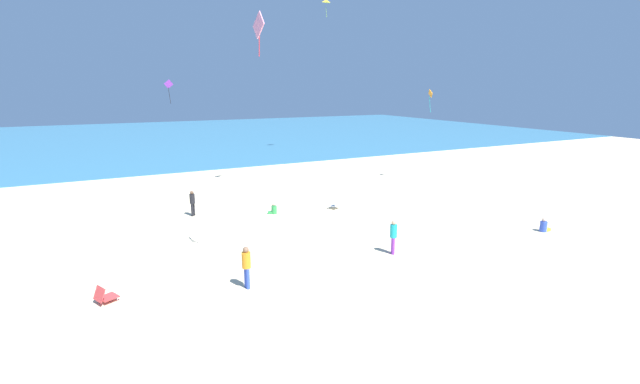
{
  "coord_description": "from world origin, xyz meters",
  "views": [
    {
      "loc": [
        -8.53,
        -10.72,
        7.1
      ],
      "look_at": [
        0.0,
        6.02,
        2.54
      ],
      "focal_mm": 24.15,
      "sensor_mm": 36.0,
      "label": 1
    }
  ],
  "objects_px": {
    "kite_purple": "(169,85)",
    "kite_orange": "(430,95)",
    "kite_pink": "(259,26)",
    "person_0": "(544,226)",
    "beach_chair_mid_beach": "(335,204)",
    "person_1": "(192,201)",
    "kite_yellow": "(326,1)",
    "person_3": "(246,264)",
    "person_2": "(273,210)",
    "person_4": "(393,235)",
    "beach_chair_far_left": "(104,296)"
  },
  "relations": [
    {
      "from": "kite_purple",
      "to": "kite_pink",
      "type": "distance_m",
      "value": 16.81
    },
    {
      "from": "beach_chair_mid_beach",
      "to": "beach_chair_far_left",
      "type": "xyz_separation_m",
      "value": [
        -12.62,
        -6.68,
        -0.03
      ]
    },
    {
      "from": "beach_chair_far_left",
      "to": "person_0",
      "type": "xyz_separation_m",
      "value": [
        20.03,
        -1.82,
        0.01
      ]
    },
    {
      "from": "person_4",
      "to": "kite_orange",
      "type": "distance_m",
      "value": 16.7
    },
    {
      "from": "beach_chair_far_left",
      "to": "person_4",
      "type": "distance_m",
      "value": 11.43
    },
    {
      "from": "person_1",
      "to": "kite_pink",
      "type": "relative_size",
      "value": 0.98
    },
    {
      "from": "kite_orange",
      "to": "person_0",
      "type": "bearing_deg",
      "value": -101.94
    },
    {
      "from": "person_1",
      "to": "kite_purple",
      "type": "distance_m",
      "value": 9.73
    },
    {
      "from": "person_0",
      "to": "person_4",
      "type": "distance_m",
      "value": 8.73
    },
    {
      "from": "person_0",
      "to": "kite_orange",
      "type": "xyz_separation_m",
      "value": [
        2.54,
        12.01,
        6.34
      ]
    },
    {
      "from": "kite_purple",
      "to": "kite_pink",
      "type": "relative_size",
      "value": 1.09
    },
    {
      "from": "person_4",
      "to": "kite_purple",
      "type": "relative_size",
      "value": 0.94
    },
    {
      "from": "beach_chair_mid_beach",
      "to": "person_0",
      "type": "relative_size",
      "value": 1.11
    },
    {
      "from": "kite_yellow",
      "to": "kite_pink",
      "type": "bearing_deg",
      "value": -121.85
    },
    {
      "from": "beach_chair_mid_beach",
      "to": "person_0",
      "type": "distance_m",
      "value": 11.28
    },
    {
      "from": "person_2",
      "to": "person_3",
      "type": "height_order",
      "value": "person_3"
    },
    {
      "from": "person_0",
      "to": "kite_yellow",
      "type": "bearing_deg",
      "value": 87.99
    },
    {
      "from": "person_0",
      "to": "kite_orange",
      "type": "height_order",
      "value": "kite_orange"
    },
    {
      "from": "person_4",
      "to": "kite_yellow",
      "type": "relative_size",
      "value": 0.89
    },
    {
      "from": "beach_chair_mid_beach",
      "to": "kite_pink",
      "type": "height_order",
      "value": "kite_pink"
    },
    {
      "from": "kite_pink",
      "to": "kite_orange",
      "type": "bearing_deg",
      "value": 31.86
    },
    {
      "from": "beach_chair_far_left",
      "to": "person_3",
      "type": "relative_size",
      "value": 0.53
    },
    {
      "from": "kite_pink",
      "to": "kite_purple",
      "type": "bearing_deg",
      "value": 92.47
    },
    {
      "from": "kite_purple",
      "to": "person_4",
      "type": "bearing_deg",
      "value": -69.53
    },
    {
      "from": "person_3",
      "to": "beach_chair_far_left",
      "type": "bearing_deg",
      "value": -18.63
    },
    {
      "from": "person_3",
      "to": "kite_purple",
      "type": "relative_size",
      "value": 0.98
    },
    {
      "from": "beach_chair_mid_beach",
      "to": "kite_yellow",
      "type": "xyz_separation_m",
      "value": [
        10.19,
        20.57,
        15.56
      ]
    },
    {
      "from": "person_3",
      "to": "person_2",
      "type": "bearing_deg",
      "value": -121.8
    },
    {
      "from": "beach_chair_mid_beach",
      "to": "person_1",
      "type": "xyz_separation_m",
      "value": [
        -7.92,
        2.39,
        0.56
      ]
    },
    {
      "from": "person_1",
      "to": "kite_yellow",
      "type": "distance_m",
      "value": 29.72
    },
    {
      "from": "kite_yellow",
      "to": "kite_orange",
      "type": "distance_m",
      "value": 19.41
    },
    {
      "from": "beach_chair_far_left",
      "to": "kite_purple",
      "type": "height_order",
      "value": "kite_purple"
    },
    {
      "from": "person_1",
      "to": "kite_orange",
      "type": "height_order",
      "value": "kite_orange"
    },
    {
      "from": "kite_pink",
      "to": "kite_orange",
      "type": "relative_size",
      "value": 0.89
    },
    {
      "from": "person_3",
      "to": "person_1",
      "type": "bearing_deg",
      "value": -95.36
    },
    {
      "from": "kite_purple",
      "to": "kite_orange",
      "type": "distance_m",
      "value": 18.68
    },
    {
      "from": "person_3",
      "to": "kite_orange",
      "type": "distance_m",
      "value": 21.94
    },
    {
      "from": "person_0",
      "to": "person_4",
      "type": "bearing_deg",
      "value": 176.74
    },
    {
      "from": "person_4",
      "to": "kite_yellow",
      "type": "distance_m",
      "value": 33.79
    },
    {
      "from": "beach_chair_mid_beach",
      "to": "kite_pink",
      "type": "bearing_deg",
      "value": 107.91
    },
    {
      "from": "kite_yellow",
      "to": "person_4",
      "type": "bearing_deg",
      "value": -112.16
    },
    {
      "from": "kite_pink",
      "to": "beach_chair_mid_beach",
      "type": "bearing_deg",
      "value": 45.22
    },
    {
      "from": "kite_pink",
      "to": "person_3",
      "type": "bearing_deg",
      "value": -141.92
    },
    {
      "from": "person_2",
      "to": "beach_chair_mid_beach",
      "type": "bearing_deg",
      "value": -167.23
    },
    {
      "from": "beach_chair_mid_beach",
      "to": "person_4",
      "type": "height_order",
      "value": "person_4"
    },
    {
      "from": "kite_yellow",
      "to": "kite_orange",
      "type": "relative_size",
      "value": 1.02
    },
    {
      "from": "person_2",
      "to": "kite_orange",
      "type": "height_order",
      "value": "kite_orange"
    },
    {
      "from": "person_2",
      "to": "person_1",
      "type": "bearing_deg",
      "value": 2.17
    },
    {
      "from": "person_2",
      "to": "kite_pink",
      "type": "xyz_separation_m",
      "value": [
        -3.25,
        -7.7,
        8.93
      ]
    },
    {
      "from": "person_1",
      "to": "kite_orange",
      "type": "distance_m",
      "value": 18.81
    }
  ]
}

